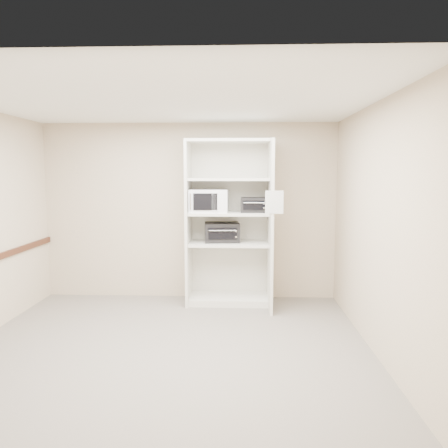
{
  "coord_description": "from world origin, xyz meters",
  "views": [
    {
      "loc": [
        0.81,
        -4.7,
        1.94
      ],
      "look_at": [
        0.56,
        1.43,
        1.22
      ],
      "focal_mm": 35.0,
      "sensor_mm": 36.0,
      "label": 1
    }
  ],
  "objects_px": {
    "shelving_unit": "(232,228)",
    "microwave": "(209,201)",
    "toaster_oven_lower": "(222,232)",
    "toaster_oven_upper": "(254,205)"
  },
  "relations": [
    {
      "from": "toaster_oven_upper",
      "to": "toaster_oven_lower",
      "type": "xyz_separation_m",
      "value": [
        -0.47,
        0.07,
        -0.42
      ]
    },
    {
      "from": "microwave",
      "to": "toaster_oven_upper",
      "type": "relative_size",
      "value": 1.47
    },
    {
      "from": "microwave",
      "to": "shelving_unit",
      "type": "bearing_deg",
      "value": 8.4
    },
    {
      "from": "shelving_unit",
      "to": "toaster_oven_upper",
      "type": "bearing_deg",
      "value": -4.9
    },
    {
      "from": "shelving_unit",
      "to": "microwave",
      "type": "distance_m",
      "value": 0.53
    },
    {
      "from": "microwave",
      "to": "toaster_oven_lower",
      "type": "height_order",
      "value": "microwave"
    },
    {
      "from": "toaster_oven_lower",
      "to": "shelving_unit",
      "type": "bearing_deg",
      "value": -23.06
    },
    {
      "from": "shelving_unit",
      "to": "toaster_oven_upper",
      "type": "relative_size",
      "value": 6.41
    },
    {
      "from": "shelving_unit",
      "to": "toaster_oven_lower",
      "type": "relative_size",
      "value": 4.76
    },
    {
      "from": "microwave",
      "to": "toaster_oven_upper",
      "type": "height_order",
      "value": "microwave"
    }
  ]
}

